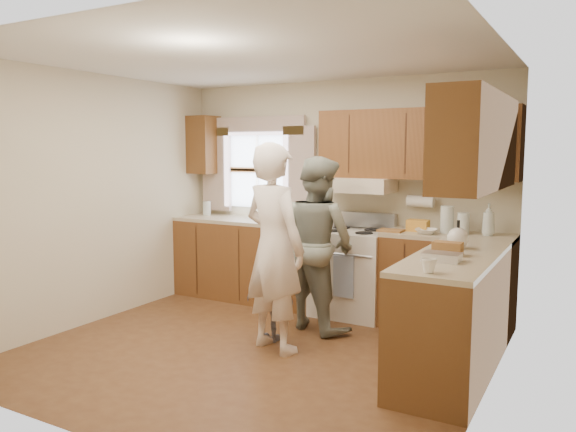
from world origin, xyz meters
The scene contains 6 objects.
room centered at (0.00, 0.00, 1.25)m, with size 3.80×3.80×3.80m.
kitchen_fixtures centered at (0.61, 1.08, 0.84)m, with size 3.80×2.25×2.15m.
stove centered at (0.30, 1.44, 0.47)m, with size 0.76×0.67×1.07m.
woman_left centered at (0.11, 0.13, 0.90)m, with size 0.66×0.43×1.81m, color white.
woman_right centered at (0.18, 0.85, 0.84)m, with size 0.82×0.64×1.68m, color #2B4439.
child centered at (-0.02, 0.28, 0.38)m, with size 0.45×0.19×0.77m, color gray.
Camera 1 is at (2.54, -3.97, 1.75)m, focal length 35.00 mm.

